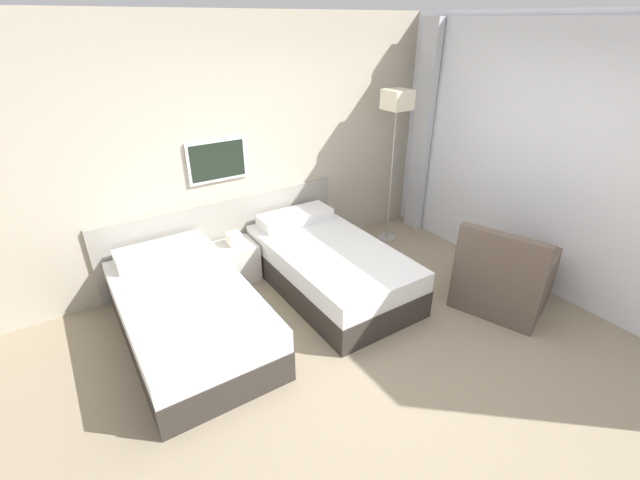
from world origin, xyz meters
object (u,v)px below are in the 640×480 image
(bed_near_door, at_px, (188,313))
(armchair, at_px, (503,279))
(bed_near_window, at_px, (329,266))
(floor_lamp, at_px, (396,112))
(nightstand, at_px, (236,260))

(bed_near_door, height_order, armchair, armchair)
(bed_near_window, height_order, floor_lamp, floor_lamp)
(floor_lamp, bearing_deg, nightstand, 175.42)
(floor_lamp, relative_size, armchair, 1.80)
(bed_near_window, distance_m, armchair, 1.77)
(bed_near_door, height_order, bed_near_window, same)
(nightstand, distance_m, armchair, 2.81)
(bed_near_window, xyz_separation_m, floor_lamp, (1.30, 0.55, 1.39))
(bed_near_door, xyz_separation_m, nightstand, (0.76, 0.71, -0.04))
(bed_near_door, height_order, floor_lamp, floor_lamp)
(floor_lamp, distance_m, armchair, 2.22)
(bed_near_window, bearing_deg, armchair, -42.97)
(nightstand, bearing_deg, floor_lamp, -4.58)
(nightstand, distance_m, floor_lamp, 2.52)
(bed_near_door, xyz_separation_m, bed_near_window, (1.53, 0.00, 0.00))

